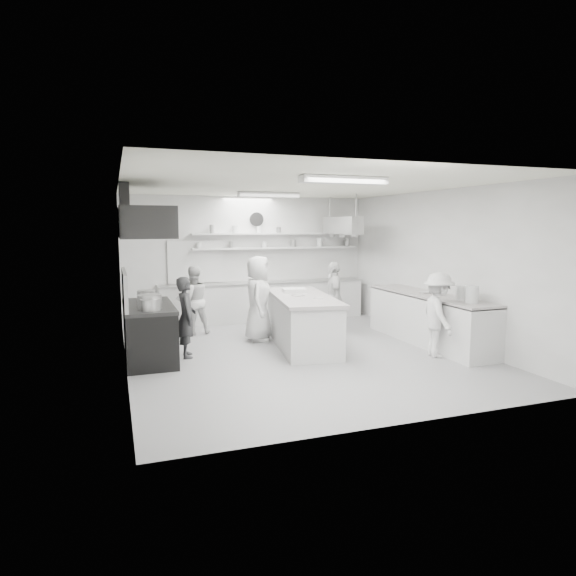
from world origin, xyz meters
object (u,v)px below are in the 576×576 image
object	(u,v)px
stove	(149,334)
right_counter	(429,320)
back_counter	(264,301)
prep_island	(302,322)
cook_back	(193,300)
cook_stove	(186,317)

from	to	relation	value
stove	right_counter	bearing A→B (deg)	-6.52
back_counter	right_counter	xyz separation A→B (m)	(2.35, -3.40, 0.01)
prep_island	cook_back	xyz separation A→B (m)	(-1.80, 1.76, 0.26)
right_counter	cook_back	size ratio (longest dim) A/B	2.26
right_counter	prep_island	size ratio (longest dim) A/B	1.30
right_counter	prep_island	world-z (taller)	right_counter
right_counter	cook_back	world-z (taller)	cook_back
right_counter	cook_back	distance (m)	4.85
stove	back_counter	size ratio (longest dim) A/B	0.36
back_counter	cook_stove	xyz separation A→B (m)	(-2.27, -2.85, 0.25)
stove	prep_island	world-z (taller)	prep_island
stove	cook_back	xyz separation A→B (m)	(1.03, 1.76, 0.28)
cook_back	cook_stove	bearing A→B (deg)	68.86
prep_island	cook_back	distance (m)	2.53
cook_stove	prep_island	bearing A→B (deg)	-86.16
back_counter	cook_back	distance (m)	2.16
prep_island	cook_stove	bearing A→B (deg)	-170.20
prep_island	cook_back	size ratio (longest dim) A/B	1.74
right_counter	cook_stove	size ratio (longest dim) A/B	2.32
back_counter	cook_stove	world-z (taller)	cook_stove
stove	cook_stove	world-z (taller)	cook_stove
right_counter	cook_stove	distance (m)	4.66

